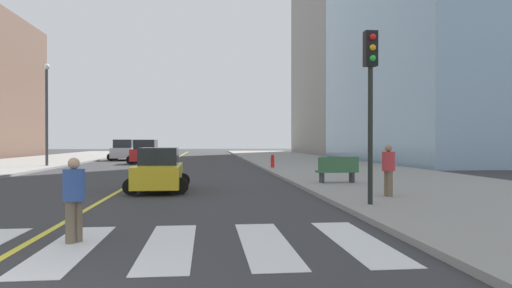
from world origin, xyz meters
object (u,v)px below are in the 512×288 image
object	(u,v)px
traffic_light_near_corner	(371,83)
park_bench	(337,170)
street_lamp	(47,106)
car_silver_third	(124,151)
fire_hydrant	(273,161)
car_red_nearest	(146,152)
car_yellow_second	(159,171)
pedestrian_crossing	(74,196)
pedestrian_waiting_east	(388,168)

from	to	relation	value
traffic_light_near_corner	park_bench	world-z (taller)	traffic_light_near_corner
park_bench	street_lamp	size ratio (longest dim) A/B	0.24
car_silver_third	fire_hydrant	xyz separation A→B (m)	(12.79, -16.85, -0.40)
car_red_nearest	car_yellow_second	xyz separation A→B (m)	(3.37, -22.43, -0.17)
car_yellow_second	fire_hydrant	size ratio (longest dim) A/B	4.28
park_bench	fire_hydrant	world-z (taller)	park_bench
pedestrian_crossing	street_lamp	distance (m)	27.90
car_red_nearest	street_lamp	xyz separation A→B (m)	(-6.46, -5.43, 3.59)
pedestrian_waiting_east	car_silver_third	bearing A→B (deg)	13.75
fire_hydrant	street_lamp	bearing A→B (deg)	165.39
traffic_light_near_corner	park_bench	xyz separation A→B (m)	(0.98, 6.71, -2.91)
fire_hydrant	street_lamp	size ratio (longest dim) A/B	0.12
car_red_nearest	street_lamp	size ratio (longest dim) A/B	0.62
pedestrian_waiting_east	car_yellow_second	bearing A→B (deg)	54.55
pedestrian_crossing	street_lamp	xyz separation A→B (m)	(-9.16, 26.10, 3.65)
park_bench	street_lamp	xyz separation A→B (m)	(-17.29, 15.85, 3.86)
traffic_light_near_corner	pedestrian_crossing	distance (m)	8.43
traffic_light_near_corner	street_lamp	world-z (taller)	street_lamp
car_silver_third	street_lamp	xyz separation A→B (m)	(-3.34, -12.64, 3.57)
car_red_nearest	pedestrian_waiting_east	distance (m)	28.49
pedestrian_crossing	fire_hydrant	xyz separation A→B (m)	(6.98, 21.90, -0.32)
car_yellow_second	park_bench	distance (m)	7.56
car_yellow_second	pedestrian_waiting_east	size ratio (longest dim) A/B	2.27
car_yellow_second	pedestrian_waiting_east	xyz separation A→B (m)	(7.74, -3.80, 0.28)
street_lamp	pedestrian_crossing	bearing A→B (deg)	-70.67
car_yellow_second	street_lamp	xyz separation A→B (m)	(-9.82, 17.00, 3.76)
traffic_light_near_corner	pedestrian_crossing	bearing A→B (deg)	26.31
fire_hydrant	street_lamp	distance (m)	17.14
car_silver_third	pedestrian_waiting_east	distance (m)	36.34
pedestrian_waiting_east	pedestrian_crossing	bearing A→B (deg)	112.96
car_yellow_second	street_lamp	size ratio (longest dim) A/B	0.51
traffic_light_near_corner	pedestrian_crossing	xyz separation A→B (m)	(-7.16, -3.54, -2.70)
pedestrian_waiting_east	fire_hydrant	bearing A→B (deg)	-4.37
car_yellow_second	car_silver_third	bearing A→B (deg)	-78.50
traffic_light_near_corner	pedestrian_crossing	world-z (taller)	traffic_light_near_corner
car_yellow_second	pedestrian_crossing	distance (m)	9.13
car_yellow_second	car_silver_third	xyz separation A→B (m)	(-6.48, 29.64, 0.19)
car_red_nearest	car_yellow_second	distance (m)	22.68
car_red_nearest	fire_hydrant	xyz separation A→B (m)	(9.68, -9.64, -0.38)
car_red_nearest	car_silver_third	world-z (taller)	car_silver_third
street_lamp	car_silver_third	bearing A→B (deg)	75.19
car_red_nearest	pedestrian_waiting_east	bearing A→B (deg)	-66.03
car_red_nearest	car_yellow_second	world-z (taller)	car_red_nearest
pedestrian_waiting_east	street_lamp	distance (m)	27.45
traffic_light_near_corner	fire_hydrant	size ratio (longest dim) A/B	5.53
car_silver_third	fire_hydrant	world-z (taller)	car_silver_third
park_bench	pedestrian_crossing	xyz separation A→B (m)	(-8.14, -10.25, 0.21)
fire_hydrant	traffic_light_near_corner	bearing A→B (deg)	-89.44
car_silver_third	pedestrian_crossing	size ratio (longest dim) A/B	2.90
car_red_nearest	traffic_light_near_corner	xyz separation A→B (m)	(9.86, -28.00, 2.64)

